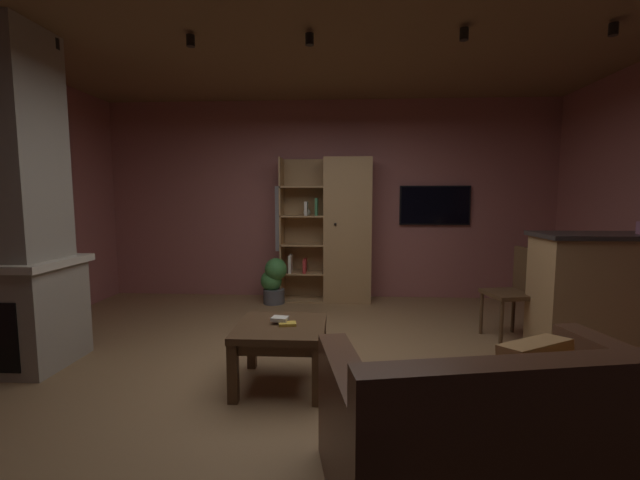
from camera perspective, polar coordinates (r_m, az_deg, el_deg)
name	(u,v)px	position (r m, az deg, el deg)	size (l,w,h in m)	color
floor	(317,376)	(3.45, -0.39, -18.54)	(6.27, 5.29, 0.02)	olive
wall_back	(329,200)	(5.81, 1.27, 5.60)	(6.39, 0.06, 2.77)	#9E5B56
ceiling	(317,12)	(3.42, -0.43, 29.35)	(6.27, 5.29, 0.02)	brown
window_pane_back	(296,219)	(5.82, -3.42, 2.97)	(0.59, 0.01, 0.93)	white
stone_fireplace	(4,218)	(4.24, -37.88, 2.41)	(1.01, 0.77, 2.77)	gray
bookshelf_cabinet	(341,231)	(5.55, 2.97, 1.27)	(1.23, 0.41, 1.95)	#A87F51
kitchen_bar_counter	(618,294)	(4.58, 36.30, -6.11)	(1.46, 0.59, 1.10)	#A87F51
leather_couch	(504,442)	(2.25, 24.44, -24.42)	(1.71, 1.21, 0.84)	#4C2D1E
coffee_table	(281,336)	(3.16, -5.48, -13.26)	(0.66, 0.67, 0.47)	#4C331E
table_book_0	(287,324)	(3.11, -4.59, -11.65)	(0.13, 0.08, 0.02)	gold
table_book_1	(280,319)	(3.15, -5.66, -10.94)	(0.12, 0.09, 0.03)	beige
dining_chair	(517,287)	(4.54, 25.85, -5.95)	(0.49, 0.49, 0.92)	#4C331E
potted_floor_plant	(274,280)	(5.51, -6.50, -5.57)	(0.36, 0.32, 0.62)	#4C4C51
wall_mounted_tv	(435,205)	(5.88, 15.78, 4.70)	(0.96, 0.06, 0.54)	black
track_light_spot_0	(55,44)	(4.37, -33.17, 22.01)	(0.07, 0.07, 0.09)	black
track_light_spot_1	(191,41)	(3.85, -17.69, 25.06)	(0.07, 0.07, 0.09)	black
track_light_spot_2	(310,39)	(3.67, -1.47, 26.30)	(0.07, 0.07, 0.09)	black
track_light_spot_3	(464,34)	(3.75, 19.56, 25.54)	(0.07, 0.07, 0.09)	black
track_light_spot_4	(613,29)	(4.14, 35.88, 22.82)	(0.07, 0.07, 0.09)	black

